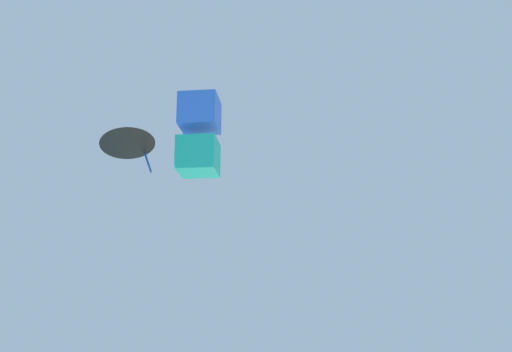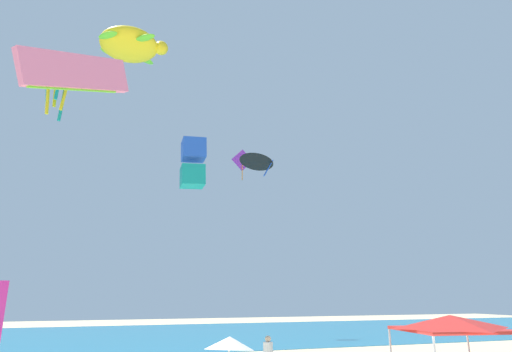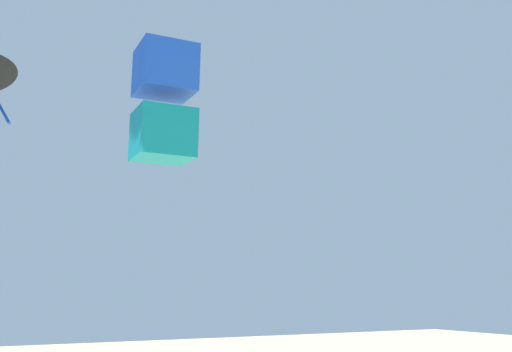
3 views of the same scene
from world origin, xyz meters
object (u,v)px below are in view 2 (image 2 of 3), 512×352
Objects in this scene: kite_delta_black at (257,159)px; kite_octopus_teal at (59,75)px; kite_box_blue at (193,163)px; kite_diamond_purple at (242,161)px; canopy_tent at (451,324)px; beach_umbrella at (230,343)px; kite_parafoil_pink at (77,73)px; kite_turtle_yellow at (131,45)px.

kite_octopus_teal is at bearing 45.93° from kite_delta_black.
kite_box_blue is 18.07m from kite_diamond_purple.
kite_octopus_teal is (-15.54, 17.82, 15.82)m from canopy_tent.
beach_umbrella is at bearing 153.43° from canopy_tent.
kite_parafoil_pink is 0.67× the size of kite_octopus_teal.
beach_umbrella is 0.72× the size of kite_diamond_purple.
canopy_tent is 0.86× the size of kite_octopus_teal.
kite_turtle_yellow is at bearing -133.45° from kite_diamond_purple.
kite_diamond_purple is 11.93m from kite_delta_black.
kite_diamond_purple is 17.61m from kite_turtle_yellow.
kite_delta_black is at bearing -102.38° from kite_diamond_purple.
kite_box_blue is at bearing 91.04° from beach_umbrella.
kite_diamond_purple reaches higher than kite_parafoil_pink.
kite_delta_black is at bearing -160.59° from kite_parafoil_pink.
kite_box_blue is 13.72m from kite_parafoil_pink.
kite_octopus_teal reaches higher than canopy_tent.
kite_turtle_yellow is at bearing -120.27° from kite_box_blue.
beach_umbrella is at bearing -65.04° from kite_turtle_yellow.
kite_diamond_purple is at bearing -152.83° from kite_parafoil_pink.
kite_box_blue is at bearing 92.29° from kite_delta_black.
kite_parafoil_pink is at bearing -3.76° from kite_octopus_teal.
beach_umbrella is (-6.70, 3.35, -0.72)m from canopy_tent.
kite_turtle_yellow is (1.29, 15.14, 10.36)m from kite_parafoil_pink.
canopy_tent is 30.37m from kite_diamond_purple.
canopy_tent is 15.83m from kite_box_blue.
kite_turtle_yellow is 6.00m from kite_octopus_teal.
kite_delta_black is at bearing 67.95° from kite_octopus_teal.
beach_umbrella is 0.51× the size of kite_turtle_yellow.
kite_delta_black is 0.86× the size of kite_octopus_teal.
kite_octopus_teal is (-4.63, 3.64, -1.16)m from kite_turtle_yellow.
kite_octopus_teal reaches higher than kite_box_blue.
kite_diamond_purple reaches higher than beach_umbrella.
kite_parafoil_pink is 20.25m from kite_delta_black.
beach_umbrella is 17.51m from kite_delta_black.
kite_delta_black is 15.20m from kite_octopus_teal.
canopy_tent is at bearing -48.72° from kite_turtle_yellow.
kite_box_blue is 0.82× the size of kite_delta_black.
canopy_tent is 0.76× the size of kite_turtle_yellow.
kite_box_blue is at bearing 40.42° from kite_octopus_teal.
kite_parafoil_pink is at bearing -115.98° from kite_diamond_purple.
kite_octopus_teal is at bearing 131.08° from canopy_tent.
kite_box_blue is 13.05m from kite_octopus_teal.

